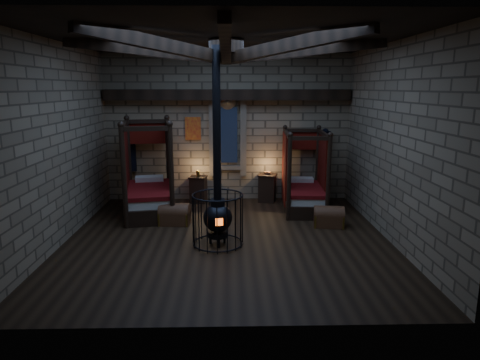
{
  "coord_description": "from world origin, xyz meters",
  "views": [
    {
      "loc": [
        0.06,
        -8.87,
        3.26
      ],
      "look_at": [
        0.29,
        0.6,
        1.2
      ],
      "focal_mm": 32.0,
      "sensor_mm": 36.0,
      "label": 1
    }
  ],
  "objects_px": {
    "bed_right": "(303,190)",
    "trunk_right": "(329,217)",
    "bed_left": "(150,191)",
    "trunk_left": "(175,215)",
    "stove": "(218,215)"
  },
  "relations": [
    {
      "from": "trunk_left",
      "to": "trunk_right",
      "type": "xyz_separation_m",
      "value": [
        3.7,
        -0.25,
        -0.01
      ]
    },
    {
      "from": "bed_left",
      "to": "trunk_right",
      "type": "xyz_separation_m",
      "value": [
        4.47,
        -1.26,
        -0.36
      ]
    },
    {
      "from": "bed_right",
      "to": "trunk_right",
      "type": "xyz_separation_m",
      "value": [
        0.36,
        -1.51,
        -0.29
      ]
    },
    {
      "from": "bed_right",
      "to": "trunk_right",
      "type": "height_order",
      "value": "bed_right"
    },
    {
      "from": "bed_left",
      "to": "trunk_left",
      "type": "bearing_deg",
      "value": -62.35
    },
    {
      "from": "trunk_left",
      "to": "trunk_right",
      "type": "distance_m",
      "value": 3.71
    },
    {
      "from": "bed_right",
      "to": "trunk_left",
      "type": "bearing_deg",
      "value": -155.86
    },
    {
      "from": "bed_right",
      "to": "stove",
      "type": "height_order",
      "value": "stove"
    },
    {
      "from": "stove",
      "to": "bed_left",
      "type": "bearing_deg",
      "value": 120.08
    },
    {
      "from": "bed_left",
      "to": "bed_right",
      "type": "height_order",
      "value": "bed_left"
    },
    {
      "from": "bed_left",
      "to": "trunk_right",
      "type": "height_order",
      "value": "bed_left"
    },
    {
      "from": "bed_right",
      "to": "stove",
      "type": "relative_size",
      "value": 0.52
    },
    {
      "from": "bed_right",
      "to": "trunk_left",
      "type": "relative_size",
      "value": 2.76
    },
    {
      "from": "trunk_right",
      "to": "stove",
      "type": "distance_m",
      "value": 2.89
    },
    {
      "from": "bed_left",
      "to": "stove",
      "type": "bearing_deg",
      "value": -62.37
    }
  ]
}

